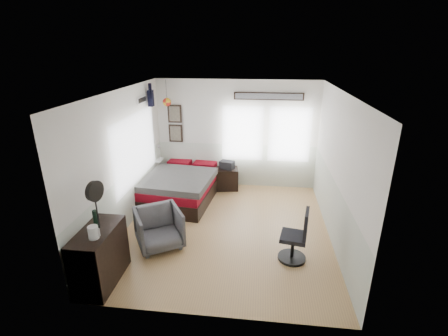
{
  "coord_description": "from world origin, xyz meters",
  "views": [
    {
      "loc": [
        0.6,
        -5.61,
        3.43
      ],
      "look_at": [
        -0.1,
        0.4,
        1.15
      ],
      "focal_mm": 26.0,
      "sensor_mm": 36.0,
      "label": 1
    }
  ],
  "objects_px": {
    "armchair": "(159,228)",
    "dresser": "(100,256)",
    "bed": "(181,186)",
    "task_chair": "(296,240)",
    "nightstand": "(227,179)"
  },
  "relations": [
    {
      "from": "armchair",
      "to": "dresser",
      "type": "bearing_deg",
      "value": -150.84
    },
    {
      "from": "bed",
      "to": "task_chair",
      "type": "height_order",
      "value": "task_chair"
    },
    {
      "from": "nightstand",
      "to": "task_chair",
      "type": "distance_m",
      "value": 3.17
    },
    {
      "from": "task_chair",
      "to": "bed",
      "type": "bearing_deg",
      "value": 150.66
    },
    {
      "from": "dresser",
      "to": "armchair",
      "type": "height_order",
      "value": "dresser"
    },
    {
      "from": "dresser",
      "to": "bed",
      "type": "bearing_deg",
      "value": 79.9
    },
    {
      "from": "dresser",
      "to": "armchair",
      "type": "xyz_separation_m",
      "value": [
        0.59,
        1.03,
        -0.09
      ]
    },
    {
      "from": "nightstand",
      "to": "armchair",
      "type": "bearing_deg",
      "value": -118.16
    },
    {
      "from": "dresser",
      "to": "task_chair",
      "type": "height_order",
      "value": "task_chair"
    },
    {
      "from": "dresser",
      "to": "task_chair",
      "type": "bearing_deg",
      "value": 16.48
    },
    {
      "from": "bed",
      "to": "dresser",
      "type": "height_order",
      "value": "dresser"
    },
    {
      "from": "dresser",
      "to": "task_chair",
      "type": "distance_m",
      "value": 3.14
    },
    {
      "from": "armchair",
      "to": "task_chair",
      "type": "bearing_deg",
      "value": -34.44
    },
    {
      "from": "dresser",
      "to": "task_chair",
      "type": "relative_size",
      "value": 1.05
    },
    {
      "from": "dresser",
      "to": "armchair",
      "type": "relative_size",
      "value": 1.27
    }
  ]
}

